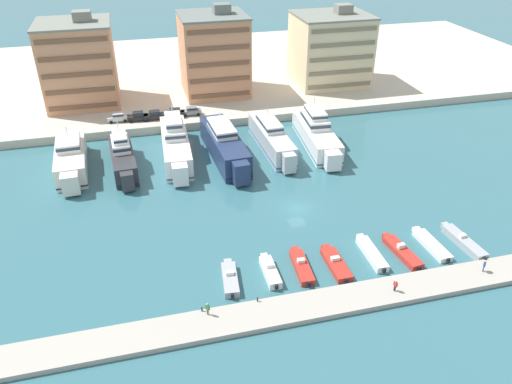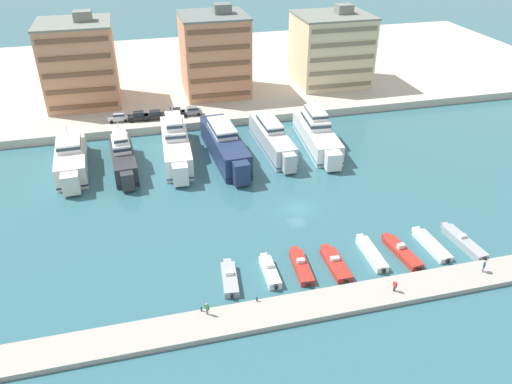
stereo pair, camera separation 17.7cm
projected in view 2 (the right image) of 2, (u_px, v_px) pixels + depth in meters
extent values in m
plane|color=#336670|center=(297.00, 209.00, 75.45)|extent=(400.00, 400.00, 0.00)
cube|color=beige|center=(217.00, 71.00, 131.40)|extent=(180.00, 70.00, 1.62)
cube|color=#A8A399|center=(352.00, 299.00, 58.28)|extent=(120.00, 4.45, 0.66)
cube|color=silver|center=(72.00, 159.00, 85.44)|extent=(5.60, 15.80, 3.79)
cube|color=silver|center=(71.00, 183.00, 78.09)|extent=(2.79, 2.56, 3.22)
cube|color=#192347|center=(73.00, 165.00, 86.07)|extent=(5.65, 15.95, 0.24)
cube|color=white|center=(69.00, 142.00, 85.04)|extent=(4.11, 6.72, 1.50)
cube|color=#233342|center=(69.00, 141.00, 84.96)|extent=(4.16, 6.78, 0.54)
cylinder|color=silver|center=(67.00, 131.00, 84.99)|extent=(0.16, 0.16, 1.80)
cube|color=silver|center=(73.00, 144.00, 92.64)|extent=(4.19, 1.09, 0.20)
cube|color=#333338|center=(123.00, 159.00, 85.66)|extent=(4.59, 14.58, 3.46)
cube|color=#333338|center=(128.00, 181.00, 79.07)|extent=(2.14, 1.97, 2.94)
cube|color=#192347|center=(124.00, 165.00, 86.24)|extent=(4.63, 14.72, 0.24)
cube|color=white|center=(121.00, 144.00, 85.26)|extent=(3.25, 6.21, 1.48)
cube|color=#233342|center=(121.00, 143.00, 85.19)|extent=(3.29, 6.27, 0.53)
cube|color=white|center=(120.00, 137.00, 84.60)|extent=(2.54, 4.84, 1.12)
cube|color=#233342|center=(120.00, 136.00, 84.54)|extent=(2.57, 4.89, 0.40)
cylinder|color=silver|center=(118.00, 127.00, 84.58)|extent=(0.16, 0.16, 1.80)
cube|color=#333338|center=(120.00, 145.00, 92.29)|extent=(3.18, 1.10, 0.20)
cube|color=white|center=(176.00, 146.00, 89.48)|extent=(5.40, 19.59, 3.96)
cube|color=white|center=(180.00, 174.00, 80.42)|extent=(2.60, 2.38, 3.36)
cube|color=#334C7F|center=(177.00, 153.00, 90.14)|extent=(5.46, 19.78, 0.24)
cube|color=white|center=(174.00, 129.00, 89.29)|extent=(3.90, 8.30, 1.53)
cube|color=#233342|center=(174.00, 128.00, 89.21)|extent=(3.95, 8.38, 0.55)
cube|color=white|center=(174.00, 121.00, 88.51)|extent=(3.04, 6.47, 1.51)
cube|color=#233342|center=(173.00, 120.00, 88.43)|extent=(3.08, 6.54, 0.54)
cylinder|color=silver|center=(172.00, 110.00, 88.68)|extent=(0.16, 0.16, 1.80)
cube|color=white|center=(173.00, 129.00, 98.46)|extent=(3.90, 1.07, 0.20)
cube|color=navy|center=(225.00, 146.00, 89.19)|extent=(5.80, 19.59, 4.36)
cube|color=navy|center=(241.00, 173.00, 80.37)|extent=(2.69, 2.48, 3.71)
cube|color=#192347|center=(225.00, 153.00, 89.92)|extent=(5.86, 19.79, 0.24)
cube|color=white|center=(222.00, 128.00, 88.88)|extent=(4.11, 8.33, 1.44)
cube|color=#233342|center=(222.00, 127.00, 88.81)|extent=(4.16, 8.41, 0.52)
cylinder|color=silver|center=(220.00, 117.00, 89.04)|extent=(0.16, 0.16, 1.80)
cube|color=navy|center=(212.00, 129.00, 97.97)|extent=(4.00, 1.13, 0.20)
cube|color=silver|center=(272.00, 139.00, 92.22)|extent=(4.38, 18.23, 3.84)
cube|color=silver|center=(289.00, 163.00, 83.97)|extent=(2.19, 2.00, 3.26)
cube|color=#334C7F|center=(271.00, 145.00, 92.87)|extent=(4.42, 18.41, 0.24)
cube|color=white|center=(270.00, 123.00, 92.00)|extent=(3.23, 7.70, 1.38)
cube|color=#233342|center=(270.00, 123.00, 91.93)|extent=(3.28, 7.77, 0.50)
cylinder|color=silver|center=(268.00, 113.00, 92.12)|extent=(0.16, 0.16, 1.80)
cube|color=silver|center=(258.00, 124.00, 100.52)|extent=(3.32, 0.99, 0.20)
cube|color=white|center=(317.00, 136.00, 93.72)|extent=(6.23, 18.85, 3.63)
cube|color=white|center=(333.00, 160.00, 84.93)|extent=(2.82, 2.60, 3.09)
cube|color=#334C7F|center=(316.00, 142.00, 94.33)|extent=(6.30, 19.04, 0.24)
cube|color=white|center=(315.00, 120.00, 93.52)|extent=(4.34, 8.05, 1.69)
cube|color=#233342|center=(315.00, 119.00, 93.44)|extent=(4.39, 8.13, 0.61)
cube|color=white|center=(316.00, 113.00, 92.77)|extent=(3.38, 6.28, 1.25)
cube|color=#233342|center=(316.00, 112.00, 92.70)|extent=(3.43, 6.34, 0.45)
cylinder|color=silver|center=(315.00, 103.00, 92.97)|extent=(0.16, 0.16, 1.80)
cube|color=white|center=(304.00, 120.00, 102.35)|extent=(4.13, 1.22, 0.20)
cube|color=#9EA3A8|center=(230.00, 279.00, 60.95)|extent=(2.40, 5.93, 0.93)
cube|color=#9EA3A8|center=(227.00, 263.00, 63.70)|extent=(1.06, 0.90, 0.79)
cube|color=silver|center=(229.00, 273.00, 60.96)|extent=(1.04, 0.70, 0.44)
cube|color=#283847|center=(229.00, 271.00, 61.17)|extent=(0.89, 0.18, 0.27)
cube|color=black|center=(232.00, 296.00, 58.27)|extent=(0.39, 0.32, 0.60)
cube|color=white|center=(270.00, 272.00, 62.05)|extent=(1.64, 5.56, 1.00)
cube|color=white|center=(264.00, 257.00, 64.62)|extent=(0.87, 0.72, 0.85)
cube|color=silver|center=(269.00, 265.00, 62.00)|extent=(0.87, 0.61, 0.52)
cube|color=#283847|center=(269.00, 264.00, 62.20)|extent=(0.79, 0.09, 0.31)
cube|color=black|center=(276.00, 287.00, 59.51)|extent=(0.36, 0.28, 0.60)
cube|color=red|center=(301.00, 267.00, 63.02)|extent=(2.17, 6.51, 0.84)
cube|color=red|center=(295.00, 250.00, 66.02)|extent=(1.01, 0.85, 0.72)
cube|color=silver|center=(301.00, 261.00, 63.09)|extent=(1.00, 0.66, 0.48)
cube|color=#283847|center=(300.00, 259.00, 63.28)|extent=(0.88, 0.14, 0.29)
cube|color=black|center=(309.00, 284.00, 60.09)|extent=(0.38, 0.30, 0.60)
cube|color=red|center=(336.00, 265.00, 63.49)|extent=(2.05, 6.31, 0.78)
cube|color=red|center=(326.00, 248.00, 66.45)|extent=(1.12, 0.92, 0.66)
cube|color=silver|center=(335.00, 259.00, 63.57)|extent=(1.12, 0.60, 0.46)
cube|color=#283847|center=(334.00, 257.00, 63.76)|extent=(1.02, 0.08, 0.28)
cube|color=black|center=(346.00, 281.00, 60.64)|extent=(0.36, 0.28, 0.60)
cube|color=white|center=(372.00, 254.00, 65.22)|extent=(1.74, 6.85, 0.92)
cube|color=white|center=(360.00, 238.00, 68.34)|extent=(0.91, 0.75, 0.78)
cube|color=black|center=(384.00, 271.00, 62.15)|extent=(0.36, 0.29, 0.60)
cube|color=red|center=(402.00, 253.00, 65.57)|extent=(2.52, 7.02, 0.84)
cube|color=red|center=(386.00, 237.00, 68.61)|extent=(1.06, 0.90, 0.71)
cube|color=silver|center=(401.00, 246.00, 65.62)|extent=(1.03, 0.70, 0.59)
cube|color=#283847|center=(400.00, 244.00, 65.80)|extent=(0.89, 0.18, 0.35)
cube|color=black|center=(419.00, 268.00, 62.60)|extent=(0.39, 0.32, 0.60)
cube|color=white|center=(432.00, 246.00, 66.93)|extent=(2.22, 6.78, 0.75)
cube|color=white|center=(417.00, 230.00, 69.98)|extent=(1.08, 0.90, 0.64)
cube|color=black|center=(448.00, 261.00, 63.96)|extent=(0.37, 0.30, 0.60)
cube|color=#9EA3A8|center=(464.00, 243.00, 67.24)|extent=(2.29, 7.64, 1.05)
cube|color=#9EA3A8|center=(445.00, 226.00, 70.56)|extent=(0.97, 0.82, 0.90)
cube|color=silver|center=(463.00, 236.00, 67.31)|extent=(0.96, 0.67, 0.43)
cube|color=#283847|center=(461.00, 234.00, 67.51)|extent=(0.83, 0.15, 0.26)
cube|color=black|center=(485.00, 259.00, 63.96)|extent=(0.38, 0.31, 0.60)
cube|color=#B7BCC1|center=(118.00, 118.00, 99.85)|extent=(4.11, 1.73, 0.80)
cube|color=#B7BCC1|center=(119.00, 114.00, 99.50)|extent=(2.11, 1.57, 0.68)
cube|color=#1E2833|center=(119.00, 114.00, 99.50)|extent=(2.07, 1.59, 0.37)
cylinder|color=black|center=(112.00, 122.00, 99.08)|extent=(0.64, 0.22, 0.64)
cylinder|color=black|center=(112.00, 119.00, 100.49)|extent=(0.64, 0.22, 0.64)
cylinder|color=black|center=(126.00, 121.00, 99.63)|extent=(0.64, 0.22, 0.64)
cylinder|color=black|center=(125.00, 118.00, 101.04)|extent=(0.64, 0.22, 0.64)
cube|color=black|center=(138.00, 117.00, 100.22)|extent=(4.11, 1.71, 0.80)
cube|color=black|center=(139.00, 114.00, 99.87)|extent=(2.10, 1.57, 0.68)
cube|color=#1E2833|center=(139.00, 114.00, 99.87)|extent=(2.06, 1.58, 0.37)
cylinder|color=black|center=(132.00, 121.00, 99.44)|extent=(0.64, 0.22, 0.64)
cylinder|color=black|center=(131.00, 118.00, 100.86)|extent=(0.64, 0.22, 0.64)
cylinder|color=black|center=(145.00, 120.00, 100.00)|extent=(0.64, 0.22, 0.64)
cylinder|color=black|center=(145.00, 117.00, 101.42)|extent=(0.64, 0.22, 0.64)
cube|color=black|center=(155.00, 116.00, 100.73)|extent=(4.14, 1.81, 0.80)
cube|color=black|center=(155.00, 112.00, 100.38)|extent=(2.14, 1.61, 0.68)
cube|color=#1E2833|center=(155.00, 112.00, 100.38)|extent=(2.10, 1.63, 0.37)
cylinder|color=black|center=(148.00, 120.00, 99.92)|extent=(0.65, 0.24, 0.64)
cylinder|color=black|center=(148.00, 117.00, 101.32)|extent=(0.65, 0.24, 0.64)
cylinder|color=black|center=(162.00, 119.00, 100.54)|extent=(0.65, 0.24, 0.64)
cylinder|color=black|center=(161.00, 116.00, 101.95)|extent=(0.65, 0.24, 0.64)
cube|color=black|center=(175.00, 114.00, 101.78)|extent=(4.18, 1.89, 0.80)
cube|color=black|center=(175.00, 110.00, 101.42)|extent=(2.17, 1.66, 0.68)
cube|color=#1E2833|center=(175.00, 110.00, 101.42)|extent=(2.13, 1.67, 0.37)
cylinder|color=black|center=(169.00, 118.00, 101.04)|extent=(0.65, 0.25, 0.64)
cylinder|color=black|center=(168.00, 114.00, 102.47)|extent=(0.65, 0.25, 0.64)
cylinder|color=black|center=(182.00, 117.00, 101.50)|extent=(0.65, 0.25, 0.64)
cylinder|color=black|center=(181.00, 113.00, 102.93)|extent=(0.65, 0.25, 0.64)
cube|color=slate|center=(192.00, 112.00, 102.71)|extent=(4.11, 1.73, 0.80)
cube|color=slate|center=(192.00, 108.00, 102.36)|extent=(2.11, 1.58, 0.68)
cube|color=#1E2833|center=(192.00, 108.00, 102.36)|extent=(2.07, 1.59, 0.37)
cylinder|color=black|center=(186.00, 116.00, 101.93)|extent=(0.64, 0.23, 0.64)
cylinder|color=black|center=(185.00, 113.00, 103.35)|extent=(0.64, 0.23, 0.64)
cylinder|color=black|center=(199.00, 114.00, 102.48)|extent=(0.64, 0.23, 0.64)
cylinder|color=black|center=(198.00, 111.00, 103.90)|extent=(0.64, 0.23, 0.64)
cube|color=tan|center=(80.00, 65.00, 105.04)|extent=(14.69, 13.81, 16.76)
cube|color=brown|center=(84.00, 106.00, 102.67)|extent=(13.52, 0.24, 0.90)
cube|color=brown|center=(81.00, 91.00, 100.95)|extent=(13.52, 0.24, 0.90)
cube|color=brown|center=(78.00, 75.00, 99.22)|extent=(13.52, 0.24, 0.90)
cube|color=brown|center=(75.00, 58.00, 97.49)|extent=(13.52, 0.24, 0.90)
cube|color=brown|center=(72.00, 40.00, 95.77)|extent=(13.52, 0.24, 0.90)
cube|color=gray|center=(72.00, 23.00, 100.62)|extent=(14.99, 14.08, 0.40)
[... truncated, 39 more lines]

